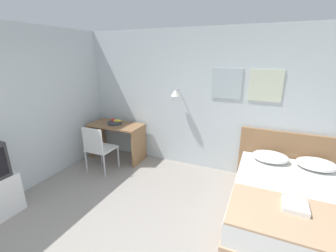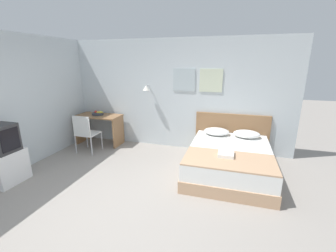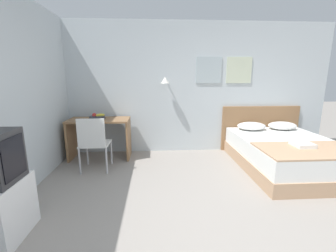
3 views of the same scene
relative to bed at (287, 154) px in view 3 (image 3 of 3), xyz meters
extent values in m
plane|color=gray|center=(-1.52, -1.68, -0.25)|extent=(24.00, 24.00, 0.00)
cube|color=silver|center=(-1.52, 1.11, 1.07)|extent=(5.81, 0.06, 2.65)
cube|color=#A8B7BC|center=(-1.17, 1.07, 1.45)|extent=(0.52, 0.02, 0.52)
cube|color=beige|center=(-0.54, 1.07, 1.45)|extent=(0.52, 0.02, 0.52)
cylinder|color=#B2B2B7|center=(-2.07, 1.00, 1.30)|extent=(0.02, 0.16, 0.02)
cone|color=white|center=(-2.07, 0.91, 1.25)|extent=(0.17, 0.17, 0.12)
cube|color=tan|center=(0.00, 0.00, -0.14)|extent=(1.55, 2.04, 0.22)
cube|color=white|center=(0.00, 0.00, 0.11)|extent=(1.52, 2.00, 0.29)
cube|color=#8E6642|center=(0.00, 1.05, 0.22)|extent=(1.67, 0.06, 0.95)
ellipsoid|color=white|center=(-0.32, 0.76, 0.34)|extent=(0.57, 0.42, 0.15)
ellipsoid|color=white|center=(0.32, 0.76, 0.34)|extent=(0.57, 0.42, 0.15)
cube|color=tan|center=(0.00, -0.59, 0.27)|extent=(1.51, 0.82, 0.02)
cube|color=white|center=(-0.06, -0.45, 0.31)|extent=(0.27, 0.29, 0.06)
cube|color=#8E6642|center=(-3.35, 0.73, 0.50)|extent=(1.14, 0.58, 0.03)
cube|color=#8E6642|center=(-3.90, 0.73, 0.12)|extent=(0.04, 0.53, 0.74)
cube|color=#8E6642|center=(-2.80, 0.73, 0.12)|extent=(0.04, 0.53, 0.74)
cube|color=white|center=(-3.29, 0.16, 0.20)|extent=(0.47, 0.47, 0.02)
cube|color=white|center=(-3.29, -0.06, 0.44)|extent=(0.43, 0.03, 0.46)
cylinder|color=#B7B7BC|center=(-3.51, 0.38, -0.03)|extent=(0.03, 0.03, 0.44)
cylinder|color=#B7B7BC|center=(-3.08, 0.38, -0.03)|extent=(0.03, 0.03, 0.44)
cylinder|color=#B7B7BC|center=(-3.51, -0.05, -0.03)|extent=(0.03, 0.03, 0.44)
cylinder|color=#B7B7BC|center=(-3.08, -0.05, -0.03)|extent=(0.03, 0.03, 0.44)
cylinder|color=#333842|center=(-3.38, 0.74, 0.55)|extent=(0.29, 0.29, 0.05)
ellipsoid|color=yellow|center=(-3.32, 0.76, 0.59)|extent=(0.18, 0.12, 0.06)
sphere|color=red|center=(-3.43, 0.75, 0.59)|extent=(0.08, 0.08, 0.08)
cube|color=white|center=(-3.79, -1.52, 0.04)|extent=(0.42, 0.58, 0.59)
cube|color=black|center=(-3.59, -1.52, 0.58)|extent=(0.01, 0.33, 0.39)
camera|label=1|loc=(-0.51, -2.97, 1.94)|focal=24.00mm
camera|label=2|loc=(0.00, -4.20, 1.85)|focal=24.00mm
camera|label=3|loc=(-2.29, -3.56, 1.31)|focal=24.00mm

